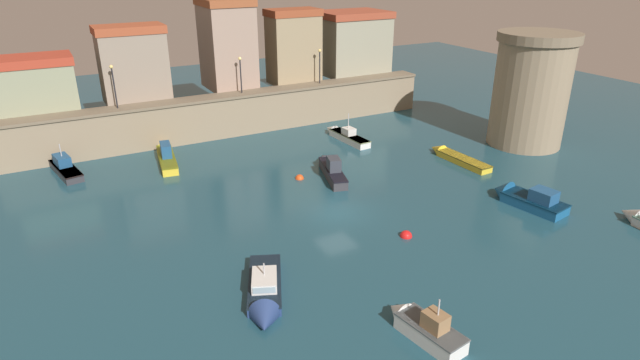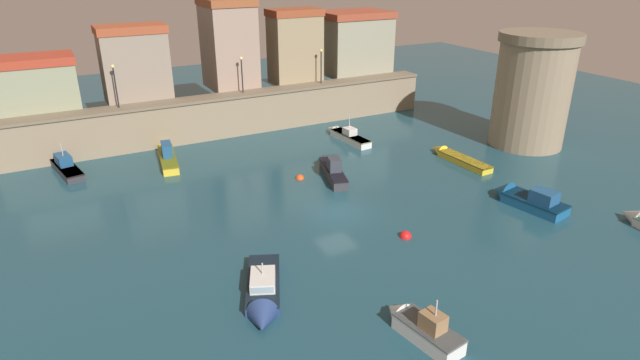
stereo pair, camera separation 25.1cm
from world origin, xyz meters
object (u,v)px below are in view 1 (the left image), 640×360
(fortress_tower, at_px, (531,90))
(moored_boat_3, at_px, (344,135))
(moored_boat_5, at_px, (525,198))
(moored_boat_9, at_px, (331,168))
(quay_lamp_1, at_px, (240,69))
(moored_boat_0, at_px, (455,157))
(quay_lamp_2, at_px, (320,61))
(moored_boat_8, at_px, (423,326))
(moored_boat_2, at_px, (166,155))
(moored_boat_7, at_px, (61,164))
(moored_boat_1, at_px, (265,295))
(mooring_buoy_0, at_px, (406,236))
(quay_lamp_0, at_px, (113,80))
(mooring_buoy_1, at_px, (300,179))

(fortress_tower, bearing_deg, moored_boat_3, 147.21)
(moored_boat_5, height_order, moored_boat_9, moored_boat_9)
(quay_lamp_1, height_order, moored_boat_0, quay_lamp_1)
(quay_lamp_2, bearing_deg, fortress_tower, -50.06)
(quay_lamp_1, bearing_deg, quay_lamp_2, -0.00)
(moored_boat_0, distance_m, moored_boat_8, 23.63)
(moored_boat_2, distance_m, moored_boat_3, 16.52)
(moored_boat_2, xyz_separation_m, moored_boat_9, (10.90, -9.41, 0.02))
(moored_boat_2, bearing_deg, moored_boat_7, 83.49)
(quay_lamp_2, bearing_deg, moored_boat_1, -123.44)
(moored_boat_9, bearing_deg, moored_boat_0, -85.09)
(quay_lamp_1, bearing_deg, moored_boat_0, -50.35)
(moored_boat_1, bearing_deg, moored_boat_5, 118.32)
(moored_boat_3, height_order, moored_boat_7, moored_boat_3)
(quay_lamp_2, distance_m, moored_boat_9, 16.13)
(moored_boat_2, xyz_separation_m, moored_boat_3, (16.35, -2.38, -0.11))
(quay_lamp_1, xyz_separation_m, moored_boat_3, (7.66, -6.63, -5.84))
(moored_boat_0, xyz_separation_m, moored_boat_8, (-16.78, -16.64, 0.24))
(moored_boat_9, distance_m, mooring_buoy_0, 11.04)
(moored_boat_1, distance_m, moored_boat_5, 20.68)
(quay_lamp_0, height_order, mooring_buoy_1, quay_lamp_0)
(fortress_tower, relative_size, quay_lamp_1, 2.95)
(mooring_buoy_0, bearing_deg, quay_lamp_2, 73.83)
(moored_boat_5, xyz_separation_m, moored_boat_7, (-28.32, 22.73, -0.05))
(moored_boat_1, relative_size, mooring_buoy_0, 8.26)
(moored_boat_9, bearing_deg, mooring_buoy_1, 96.30)
(moored_boat_3, relative_size, moored_boat_8, 1.49)
(moored_boat_1, height_order, moored_boat_8, moored_boat_8)
(moored_boat_3, relative_size, moored_boat_7, 0.90)
(fortress_tower, relative_size, mooring_buoy_1, 14.90)
(quay_lamp_2, xyz_separation_m, moored_boat_2, (-17.25, -4.25, -5.77))
(quay_lamp_2, bearing_deg, quay_lamp_1, 180.00)
(moored_boat_8, distance_m, mooring_buoy_0, 9.35)
(mooring_buoy_0, distance_m, mooring_buoy_1, 11.60)
(fortress_tower, height_order, moored_boat_0, fortress_tower)
(moored_boat_9, xyz_separation_m, mooring_buoy_0, (-0.80, -11.00, -0.55))
(moored_boat_3, xyz_separation_m, moored_boat_7, (-24.40, 4.46, 0.03))
(moored_boat_0, relative_size, moored_boat_5, 1.19)
(quay_lamp_2, relative_size, mooring_buoy_1, 5.14)
(quay_lamp_0, distance_m, moored_boat_0, 29.95)
(quay_lamp_1, height_order, moored_boat_1, quay_lamp_1)
(moored_boat_3, bearing_deg, mooring_buoy_0, 156.87)
(moored_boat_2, relative_size, moored_boat_9, 1.09)
(moored_boat_1, distance_m, moored_boat_9, 17.16)
(moored_boat_1, bearing_deg, moored_boat_2, -157.33)
(fortress_tower, relative_size, moored_boat_3, 1.54)
(moored_boat_5, bearing_deg, moored_boat_7, 41.56)
(moored_boat_8, xyz_separation_m, moored_boat_9, (5.81, 18.87, 0.01))
(quay_lamp_0, bearing_deg, moored_boat_0, -32.83)
(moored_boat_2, bearing_deg, moored_boat_3, -90.29)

